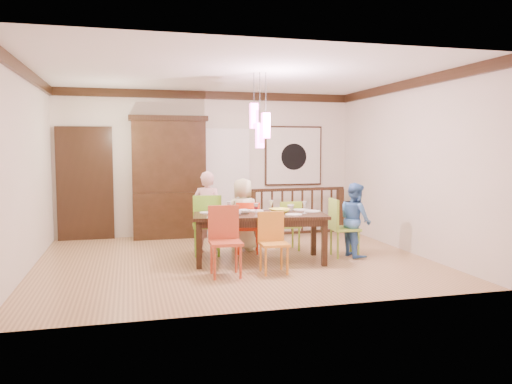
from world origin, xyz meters
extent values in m
plane|color=#977149|center=(0.00, 0.00, 0.00)|extent=(6.00, 6.00, 0.00)
plane|color=white|center=(0.00, 0.00, 2.90)|extent=(6.00, 6.00, 0.00)
plane|color=beige|center=(0.00, 2.50, 1.45)|extent=(6.00, 0.00, 6.00)
plane|color=beige|center=(-3.00, 0.00, 1.45)|extent=(0.00, 5.00, 5.00)
plane|color=beige|center=(3.00, 0.00, 1.45)|extent=(0.00, 5.00, 5.00)
cube|color=black|center=(-2.40, 2.45, 1.05)|extent=(1.04, 0.07, 2.24)
cube|color=silver|center=(0.35, 2.46, 1.05)|extent=(0.97, 0.05, 2.22)
cube|color=black|center=(1.80, 2.47, 1.60)|extent=(1.25, 0.04, 1.25)
cube|color=silver|center=(1.80, 2.44, 1.60)|extent=(1.18, 0.02, 1.18)
cylinder|color=black|center=(1.80, 2.43, 1.58)|extent=(0.56, 0.01, 0.56)
cube|color=#E845AE|center=(0.28, -0.15, 2.25)|extent=(0.11, 0.11, 0.38)
cylinder|color=black|center=(0.28, -0.15, 2.67)|extent=(0.01, 0.01, 0.46)
cube|color=#E845AE|center=(0.44, -0.25, 2.10)|extent=(0.11, 0.11, 0.38)
cylinder|color=black|center=(0.44, -0.25, 2.59)|extent=(0.01, 0.01, 0.61)
cube|color=#E845AE|center=(0.36, -0.20, 1.95)|extent=(0.11, 0.11, 0.38)
cylinder|color=black|center=(0.36, -0.20, 2.52)|extent=(0.01, 0.01, 0.76)
cube|color=black|center=(0.36, -0.20, 0.72)|extent=(2.14, 1.21, 0.05)
cube|color=black|center=(-0.57, 0.18, 0.35)|extent=(0.09, 0.09, 0.70)
cube|color=black|center=(1.30, 0.18, 0.35)|extent=(0.09, 0.09, 0.70)
cube|color=black|center=(-0.57, -0.58, 0.35)|extent=(0.09, 0.09, 0.70)
cube|color=black|center=(1.30, -0.58, 0.35)|extent=(0.09, 0.09, 0.70)
cube|color=black|center=(0.36, 0.20, 0.65)|extent=(1.81, 0.31, 0.10)
cube|color=black|center=(0.36, -0.60, 0.65)|extent=(1.81, 0.31, 0.10)
cube|color=#66A524|center=(-0.36, 0.50, 0.49)|extent=(0.50, 0.50, 0.04)
cube|color=#66A524|center=(-0.36, 0.50, 0.76)|extent=(0.46, 0.09, 0.50)
cylinder|color=#66A524|center=(-0.54, 0.31, 0.24)|extent=(0.04, 0.04, 0.48)
cylinder|color=#66A524|center=(-0.17, 0.31, 0.24)|extent=(0.04, 0.04, 0.48)
cylinder|color=#66A524|center=(-0.54, 0.68, 0.24)|extent=(0.04, 0.04, 0.48)
cylinder|color=#66A524|center=(-0.17, 0.68, 0.24)|extent=(0.04, 0.04, 0.48)
cube|color=red|center=(0.33, 0.48, 0.42)|extent=(0.47, 0.47, 0.04)
cube|color=red|center=(0.33, 0.48, 0.65)|extent=(0.39, 0.12, 0.43)
cylinder|color=red|center=(0.17, 0.32, 0.21)|extent=(0.03, 0.03, 0.41)
cylinder|color=red|center=(0.49, 0.32, 0.21)|extent=(0.03, 0.03, 0.41)
cylinder|color=red|center=(0.17, 0.64, 0.21)|extent=(0.03, 0.03, 0.41)
cylinder|color=red|center=(0.49, 0.64, 0.21)|extent=(0.03, 0.03, 0.41)
cube|color=#96C62E|center=(1.06, 0.56, 0.42)|extent=(0.40, 0.40, 0.04)
cube|color=#96C62E|center=(1.06, 0.56, 0.65)|extent=(0.39, 0.05, 0.42)
cylinder|color=#96C62E|center=(0.90, 0.40, 0.20)|extent=(0.03, 0.03, 0.41)
cylinder|color=#96C62E|center=(1.22, 0.40, 0.20)|extent=(0.03, 0.03, 0.41)
cylinder|color=#96C62E|center=(0.90, 0.71, 0.20)|extent=(0.03, 0.03, 0.41)
cylinder|color=#96C62E|center=(1.22, 0.71, 0.20)|extent=(0.03, 0.03, 0.41)
cube|color=#B04325|center=(-0.32, -0.95, 0.47)|extent=(0.45, 0.45, 0.04)
cube|color=#B04325|center=(-0.32, -0.95, 0.72)|extent=(0.44, 0.06, 0.48)
cylinder|color=#B04325|center=(-0.49, -1.12, 0.23)|extent=(0.04, 0.04, 0.45)
cylinder|color=#B04325|center=(-0.14, -1.12, 0.23)|extent=(0.04, 0.04, 0.45)
cylinder|color=#B04325|center=(-0.49, -0.77, 0.23)|extent=(0.04, 0.04, 0.45)
cylinder|color=#B04325|center=(-0.14, -0.77, 0.23)|extent=(0.04, 0.04, 0.45)
cube|color=orange|center=(0.38, -0.94, 0.41)|extent=(0.40, 0.40, 0.04)
cube|color=orange|center=(0.38, -0.94, 0.64)|extent=(0.39, 0.05, 0.42)
cylinder|color=orange|center=(0.22, -1.09, 0.20)|extent=(0.03, 0.03, 0.40)
cylinder|color=orange|center=(0.53, -1.09, 0.20)|extent=(0.03, 0.03, 0.40)
cylinder|color=orange|center=(0.22, -0.78, 0.20)|extent=(0.03, 0.03, 0.40)
cylinder|color=orange|center=(0.53, -0.78, 0.20)|extent=(0.03, 0.03, 0.40)
cube|color=#89B538|center=(1.79, -0.19, 0.46)|extent=(0.46, 0.46, 0.04)
cube|color=#89B538|center=(1.79, -0.19, 0.71)|extent=(0.08, 0.43, 0.47)
cylinder|color=#89B538|center=(1.62, -0.36, 0.22)|extent=(0.04, 0.04, 0.45)
cylinder|color=#89B538|center=(1.97, -0.36, 0.22)|extent=(0.04, 0.04, 0.45)
cylinder|color=#89B538|center=(1.62, -0.02, 0.22)|extent=(0.04, 0.04, 0.45)
cylinder|color=#89B538|center=(1.97, -0.02, 0.22)|extent=(0.04, 0.04, 0.45)
cube|color=black|center=(-0.82, 2.28, 0.45)|extent=(1.41, 0.44, 0.91)
cube|color=black|center=(-0.82, 2.30, 1.61)|extent=(1.41, 0.40, 1.41)
cube|color=black|center=(-0.82, 2.49, 1.61)|extent=(1.21, 0.02, 1.21)
cube|color=black|center=(-0.82, 2.30, 2.34)|extent=(1.51, 0.44, 0.10)
cube|color=black|center=(0.76, 1.95, 0.46)|extent=(0.13, 0.13, 0.92)
cube|color=black|center=(2.68, 1.95, 0.46)|extent=(0.13, 0.13, 0.92)
cube|color=black|center=(1.72, 1.95, 0.93)|extent=(2.04, 0.19, 0.06)
cube|color=black|center=(1.72, 1.95, 0.05)|extent=(1.92, 0.16, 0.05)
imported|color=#FABEBE|center=(-0.32, 0.63, 0.69)|extent=(0.59, 0.50, 1.38)
imported|color=beige|center=(0.29, 0.66, 0.63)|extent=(0.66, 0.48, 1.25)
imported|color=#457AC1|center=(1.97, -0.20, 0.60)|extent=(0.49, 0.61, 1.20)
imported|color=#D5D33C|center=(0.67, -0.23, 0.79)|extent=(0.36, 0.36, 0.08)
imported|color=white|center=(0.13, -0.13, 0.78)|extent=(0.25, 0.25, 0.06)
imported|color=silver|center=(0.00, -0.29, 0.79)|extent=(0.12, 0.12, 0.09)
imported|color=silver|center=(0.93, 0.00, 0.80)|extent=(0.12, 0.12, 0.10)
cylinder|color=white|center=(-0.40, 0.08, 0.76)|extent=(0.26, 0.26, 0.01)
cylinder|color=white|center=(0.38, 0.13, 0.76)|extent=(0.26, 0.26, 0.01)
cylinder|color=white|center=(1.13, 0.06, 0.76)|extent=(0.26, 0.26, 0.01)
cylinder|color=white|center=(-0.38, -0.50, 0.76)|extent=(0.26, 0.26, 0.01)
cylinder|color=white|center=(0.83, -0.46, 0.76)|extent=(0.26, 0.26, 0.01)
cylinder|color=white|center=(1.25, -0.16, 0.76)|extent=(0.26, 0.26, 0.01)
cube|color=#D83359|center=(0.39, -0.57, 0.76)|extent=(0.18, 0.14, 0.01)
camera|label=1|loc=(-1.58, -7.58, 1.76)|focal=35.00mm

